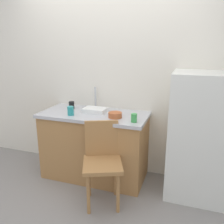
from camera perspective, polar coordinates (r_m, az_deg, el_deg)
ground_plane at (r=2.79m, az=-7.46°, el=-21.29°), size 8.00×8.00×0.00m
back_wall at (r=3.16m, az=-0.26°, el=9.62°), size 4.80×0.10×2.67m
cabinet_base at (r=3.13m, az=-4.08°, el=-8.15°), size 1.28×0.60×0.82m
countertop at (r=2.98m, az=-4.25°, el=-0.61°), size 1.32×0.64×0.04m
faucet at (r=3.19m, az=-3.94°, el=3.49°), size 0.02×0.02×0.28m
refrigerator at (r=2.81m, az=19.86°, el=-5.48°), size 0.63×0.58×1.40m
chair at (r=2.60m, az=-2.33°, el=-11.14°), size 0.52×0.52×0.89m
dish_tray at (r=3.01m, az=-4.06°, el=0.47°), size 0.28×0.20×0.05m
terracotta_bowl at (r=2.78m, az=0.74°, el=-0.71°), size 0.16×0.16×0.06m
cup_black at (r=3.21m, az=-9.56°, el=1.66°), size 0.07×0.07×0.09m
cup_teal at (r=2.91m, az=-9.79°, el=0.29°), size 0.08×0.08×0.11m
cup_green at (r=2.62m, az=5.23°, el=-1.41°), size 0.07×0.07×0.10m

